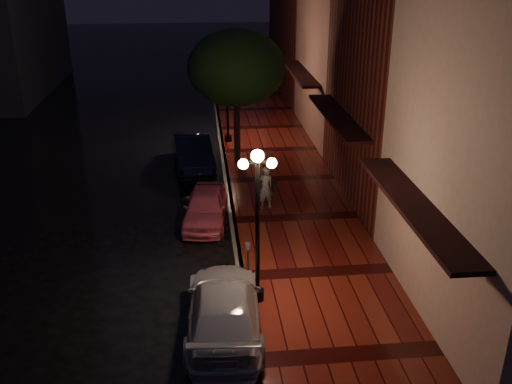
# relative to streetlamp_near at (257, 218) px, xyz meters

# --- Properties ---
(ground) EXTENTS (120.00, 120.00, 0.00)m
(ground) POSITION_rel_streetlamp_near_xyz_m (-0.35, 5.00, -2.60)
(ground) COLOR black
(ground) RESTS_ON ground
(sidewalk) EXTENTS (4.50, 60.00, 0.15)m
(sidewalk) POSITION_rel_streetlamp_near_xyz_m (1.90, 5.00, -2.53)
(sidewalk) COLOR #430E0C
(sidewalk) RESTS_ON ground
(curb) EXTENTS (0.25, 60.00, 0.15)m
(curb) POSITION_rel_streetlamp_near_xyz_m (-0.35, 5.00, -2.53)
(curb) COLOR #595451
(curb) RESTS_ON ground
(storefront_mid) EXTENTS (5.00, 8.00, 11.00)m
(storefront_mid) POSITION_rel_streetlamp_near_xyz_m (6.65, 7.00, 2.90)
(storefront_mid) COLOR #511914
(storefront_mid) RESTS_ON ground
(storefront_far) EXTENTS (5.00, 8.00, 9.00)m
(storefront_far) POSITION_rel_streetlamp_near_xyz_m (6.65, 15.00, 1.90)
(storefront_far) COLOR #8C5951
(storefront_far) RESTS_ON ground
(storefront_extra) EXTENTS (5.00, 12.00, 10.00)m
(storefront_extra) POSITION_rel_streetlamp_near_xyz_m (6.65, 25.00, 2.40)
(storefront_extra) COLOR #511914
(storefront_extra) RESTS_ON ground
(streetlamp_near) EXTENTS (0.96, 0.36, 4.31)m
(streetlamp_near) POSITION_rel_streetlamp_near_xyz_m (0.00, 0.00, 0.00)
(streetlamp_near) COLOR black
(streetlamp_near) RESTS_ON sidewalk
(streetlamp_far) EXTENTS (0.96, 0.36, 4.31)m
(streetlamp_far) POSITION_rel_streetlamp_near_xyz_m (0.00, 14.00, 0.00)
(streetlamp_far) COLOR black
(streetlamp_far) RESTS_ON sidewalk
(street_tree) EXTENTS (4.16, 4.16, 5.80)m
(street_tree) POSITION_rel_streetlamp_near_xyz_m (0.26, 10.99, 1.64)
(street_tree) COLOR black
(street_tree) RESTS_ON sidewalk
(pink_car) EXTENTS (1.86, 3.72, 1.22)m
(pink_car) POSITION_rel_streetlamp_near_xyz_m (-1.28, 5.23, -1.99)
(pink_car) COLOR #DB5A72
(pink_car) RESTS_ON ground
(navy_car) EXTENTS (2.00, 4.56, 1.46)m
(navy_car) POSITION_rel_streetlamp_near_xyz_m (-1.73, 10.81, -1.87)
(navy_car) COLOR black
(navy_car) RESTS_ON ground
(silver_car) EXTENTS (2.13, 4.73, 1.35)m
(silver_car) POSITION_rel_streetlamp_near_xyz_m (-0.95, -1.12, -1.93)
(silver_car) COLOR #B8B7C0
(silver_car) RESTS_ON ground
(woman_with_umbrella) EXTENTS (0.95, 0.97, 2.28)m
(woman_with_umbrella) POSITION_rel_streetlamp_near_xyz_m (0.91, 5.88, -0.94)
(woman_with_umbrella) COLOR white
(woman_with_umbrella) RESTS_ON sidewalk
(parking_meter) EXTENTS (0.15, 0.12, 1.45)m
(parking_meter) POSITION_rel_streetlamp_near_xyz_m (-0.20, 0.60, -1.57)
(parking_meter) COLOR black
(parking_meter) RESTS_ON sidewalk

